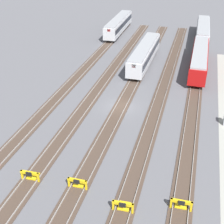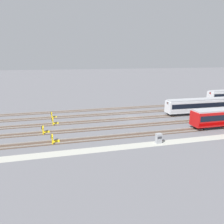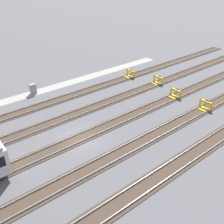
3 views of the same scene
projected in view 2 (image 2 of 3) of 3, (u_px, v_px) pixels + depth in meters
The scene contains 13 objects.
ground_plane at pixel (133, 118), 48.66m from camera, with size 400.00×400.00×0.00m, color #5B5B60.
service_walkway at pixel (164, 143), 34.92m from camera, with size 54.00×2.00×0.01m, color #9E9E93.
rail_track_nearest at pixel (152, 133), 39.17m from camera, with size 90.00×2.23×0.21m.
rail_track_near_inner at pixel (141, 125), 43.91m from camera, with size 90.00×2.23×0.21m.
rail_track_middle at pixel (133, 118), 48.65m from camera, with size 90.00×2.24×0.21m.
rail_track_far_inner at pixel (126, 113), 53.39m from camera, with size 90.00×2.23×0.21m.
rail_track_farthest at pixel (120, 108), 58.13m from camera, with size 90.00×2.23×0.21m.
subway_car_front_row_centre at pixel (202, 105), 52.27m from camera, with size 18.04×3.10×3.70m.
bumper_stop_nearest_track at pixel (54, 139), 35.00m from camera, with size 1.35×2.00×1.22m.
bumper_stop_near_inner_track at pixel (45, 130), 39.34m from camera, with size 1.37×2.01×1.22m.
bumper_stop_middle_track at pixel (54, 122), 44.47m from camera, with size 1.36×2.00×1.22m.
bumper_stop_far_inner_track at pixel (53, 116), 49.15m from camera, with size 1.37×2.01×1.22m.
electrical_cabinet at pixel (159, 138), 34.64m from camera, with size 0.90×0.73×1.60m.
Camera 2 is at (-16.07, -44.21, 13.39)m, focal length 35.00 mm.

